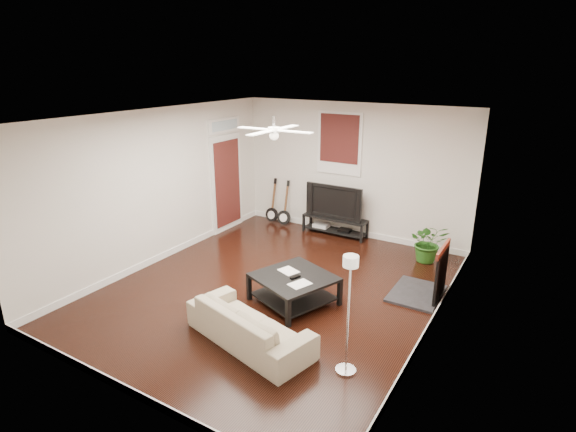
# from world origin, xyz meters

# --- Properties ---
(room) EXTENTS (5.01, 6.01, 2.81)m
(room) POSITION_xyz_m (0.00, 0.00, 1.40)
(room) COLOR black
(room) RESTS_ON ground
(brick_accent) EXTENTS (0.02, 2.20, 2.80)m
(brick_accent) POSITION_xyz_m (2.49, 1.00, 1.40)
(brick_accent) COLOR #9B4232
(brick_accent) RESTS_ON floor
(fireplace) EXTENTS (0.80, 1.10, 0.92)m
(fireplace) POSITION_xyz_m (2.20, 1.00, 0.46)
(fireplace) COLOR black
(fireplace) RESTS_ON floor
(window_back) EXTENTS (1.00, 0.06, 1.30)m
(window_back) POSITION_xyz_m (-0.30, 2.97, 1.95)
(window_back) COLOR #370F0F
(window_back) RESTS_ON wall_back
(door_left) EXTENTS (0.08, 1.00, 2.50)m
(door_left) POSITION_xyz_m (-2.46, 1.90, 1.25)
(door_left) COLOR white
(door_left) RESTS_ON wall_left
(tv_stand) EXTENTS (1.41, 0.38, 0.39)m
(tv_stand) POSITION_xyz_m (-0.25, 2.78, 0.20)
(tv_stand) COLOR black
(tv_stand) RESTS_ON floor
(tv) EXTENTS (1.26, 0.17, 0.73)m
(tv) POSITION_xyz_m (-0.25, 2.80, 0.76)
(tv) COLOR black
(tv) RESTS_ON tv_stand
(coffee_table) EXTENTS (1.38, 1.38, 0.45)m
(coffee_table) POSITION_xyz_m (0.48, -0.23, 0.22)
(coffee_table) COLOR black
(coffee_table) RESTS_ON floor
(sofa) EXTENTS (1.98, 1.16, 0.54)m
(sofa) POSITION_xyz_m (0.52, -1.45, 0.27)
(sofa) COLOR #C3B392
(sofa) RESTS_ON floor
(floor_lamp) EXTENTS (0.30, 0.30, 1.52)m
(floor_lamp) POSITION_xyz_m (1.87, -1.35, 0.76)
(floor_lamp) COLOR silver
(floor_lamp) RESTS_ON floor
(potted_plant) EXTENTS (0.86, 0.81, 0.76)m
(potted_plant) POSITION_xyz_m (1.85, 2.40, 0.38)
(potted_plant) COLOR #265F1B
(potted_plant) RESTS_ON floor
(guitar_left) EXTENTS (0.33, 0.23, 1.04)m
(guitar_left) POSITION_xyz_m (-1.85, 2.75, 0.52)
(guitar_left) COLOR black
(guitar_left) RESTS_ON floor
(guitar_right) EXTENTS (0.34, 0.25, 1.04)m
(guitar_right) POSITION_xyz_m (-1.50, 2.72, 0.52)
(guitar_right) COLOR black
(guitar_right) RESTS_ON floor
(ceiling_fan) EXTENTS (1.24, 1.24, 0.32)m
(ceiling_fan) POSITION_xyz_m (0.00, 0.00, 2.60)
(ceiling_fan) COLOR white
(ceiling_fan) RESTS_ON ceiling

